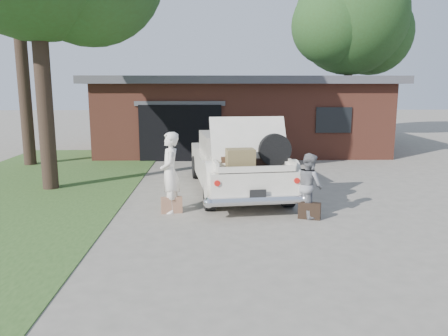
{
  "coord_description": "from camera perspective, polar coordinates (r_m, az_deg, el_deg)",
  "views": [
    {
      "loc": [
        -0.26,
        -9.03,
        2.92
      ],
      "look_at": [
        0.0,
        0.6,
        1.1
      ],
      "focal_mm": 35.0,
      "sensor_mm": 36.0,
      "label": 1
    }
  ],
  "objects": [
    {
      "name": "tree_right",
      "position": [
        25.84,
        16.43,
        17.7
      ],
      "size": [
        7.01,
        6.09,
        9.59
      ],
      "color": "#38281E",
      "rests_on": "ground"
    },
    {
      "name": "woman_left",
      "position": [
        10.19,
        -7.06,
        -0.59
      ],
      "size": [
        0.53,
        0.73,
        1.88
      ],
      "primitive_type": "imported",
      "rotation": [
        0.0,
        0.0,
        -1.46
      ],
      "color": "white",
      "rests_on": "ground"
    },
    {
      "name": "suitcase_left",
      "position": [
        10.26,
        -6.86,
        -4.82
      ],
      "size": [
        0.51,
        0.24,
        0.38
      ],
      "primitive_type": "cube",
      "rotation": [
        0.0,
        0.0,
        0.17
      ],
      "color": "#9F6D51",
      "rests_on": "ground"
    },
    {
      "name": "house",
      "position": [
        20.58,
        1.92,
        7.21
      ],
      "size": [
        12.8,
        7.8,
        3.3
      ],
      "color": "brown",
      "rests_on": "ground"
    },
    {
      "name": "suitcase_right",
      "position": [
        9.92,
        11.09,
        -5.49
      ],
      "size": [
        0.51,
        0.31,
        0.38
      ],
      "primitive_type": "cube",
      "rotation": [
        0.0,
        0.0,
        -0.34
      ],
      "color": "black",
      "rests_on": "ground"
    },
    {
      "name": "woman_right",
      "position": [
        9.98,
        11.04,
        -2.2
      ],
      "size": [
        0.77,
        0.86,
        1.45
      ],
      "primitive_type": "imported",
      "rotation": [
        0.0,
        0.0,
        1.95
      ],
      "color": "gray",
      "rests_on": "ground"
    },
    {
      "name": "grass_strip",
      "position": [
        13.44,
        -24.49,
        -2.79
      ],
      "size": [
        6.0,
        16.0,
        0.02
      ],
      "primitive_type": "cube",
      "color": "#2D4C1E",
      "rests_on": "ground"
    },
    {
      "name": "ground",
      "position": [
        9.5,
        0.1,
        -7.21
      ],
      "size": [
        90.0,
        90.0,
        0.0
      ],
      "primitive_type": "plane",
      "color": "gray",
      "rests_on": "ground"
    },
    {
      "name": "sedan",
      "position": [
        12.15,
        1.61,
        0.76
      ],
      "size": [
        2.8,
        5.81,
        2.19
      ],
      "rotation": [
        0.0,
        0.0,
        0.12
      ],
      "color": "silver",
      "rests_on": "ground"
    }
  ]
}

